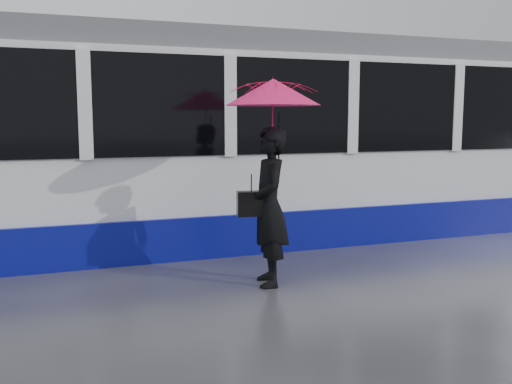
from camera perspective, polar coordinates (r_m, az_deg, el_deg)
name	(u,v)px	position (r m, az deg, el deg)	size (l,w,h in m)	color
ground	(299,275)	(7.52, 4.36, -8.26)	(90.00, 90.00, 0.00)	#2C2C32
rails	(238,237)	(9.78, -1.82, -4.52)	(34.00, 1.51, 0.02)	#3F3D38
tram	(114,144)	(9.14, -14.02, 4.72)	(26.00, 2.56, 3.35)	white
woman	(269,207)	(6.89, 1.31, -1.48)	(0.70, 0.46, 1.93)	black
umbrella	(273,111)	(6.83, 1.73, 8.12)	(1.32, 1.32, 1.30)	#FE1560
handbag	(251,204)	(6.83, -0.47, -1.17)	(0.37, 0.21, 0.48)	black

